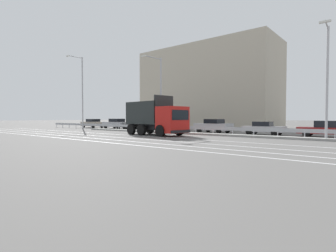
{
  "coord_description": "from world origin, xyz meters",
  "views": [
    {
      "loc": [
        15.08,
        -20.17,
        1.67
      ],
      "look_at": [
        -1.49,
        0.11,
        0.84
      ],
      "focal_mm": 28.0,
      "sensor_mm": 36.0,
      "label": 1
    }
  ],
  "objects_px": {
    "parked_car_0": "(93,123)",
    "parked_car_3": "(171,126)",
    "parked_car_5": "(264,128)",
    "parked_car_2": "(137,125)",
    "parked_car_1": "(116,124)",
    "dump_truck": "(162,121)",
    "parked_car_6": "(326,129)",
    "street_lamp_0": "(81,90)",
    "street_lamp_1": "(159,91)",
    "street_lamp_2": "(327,77)",
    "median_road_sign": "(151,122)",
    "parked_car_4": "(213,126)"
  },
  "relations": [
    {
      "from": "parked_car_5",
      "to": "parked_car_4",
      "type": "bearing_deg",
      "value": -93.66
    },
    {
      "from": "parked_car_2",
      "to": "parked_car_4",
      "type": "relative_size",
      "value": 1.13
    },
    {
      "from": "parked_car_0",
      "to": "parked_car_1",
      "type": "relative_size",
      "value": 0.97
    },
    {
      "from": "parked_car_0",
      "to": "parked_car_3",
      "type": "relative_size",
      "value": 1.08
    },
    {
      "from": "dump_truck",
      "to": "street_lamp_0",
      "type": "height_order",
      "value": "street_lamp_0"
    },
    {
      "from": "street_lamp_2",
      "to": "parked_car_2",
      "type": "xyz_separation_m",
      "value": [
        -23.4,
        3.61,
        -3.93
      ]
    },
    {
      "from": "parked_car_0",
      "to": "parked_car_4",
      "type": "distance_m",
      "value": 22.64
    },
    {
      "from": "dump_truck",
      "to": "parked_car_3",
      "type": "distance_m",
      "value": 8.53
    },
    {
      "from": "parked_car_2",
      "to": "parked_car_6",
      "type": "bearing_deg",
      "value": 85.83
    },
    {
      "from": "dump_truck",
      "to": "street_lamp_0",
      "type": "xyz_separation_m",
      "value": [
        -18.38,
        3.25,
        4.45
      ]
    },
    {
      "from": "parked_car_4",
      "to": "parked_car_6",
      "type": "height_order",
      "value": "parked_car_4"
    },
    {
      "from": "street_lamp_0",
      "to": "parked_car_3",
      "type": "relative_size",
      "value": 2.59
    },
    {
      "from": "dump_truck",
      "to": "parked_car_2",
      "type": "bearing_deg",
      "value": -117.82
    },
    {
      "from": "dump_truck",
      "to": "median_road_sign",
      "type": "bearing_deg",
      "value": -121.3
    },
    {
      "from": "median_road_sign",
      "to": "parked_car_3",
      "type": "distance_m",
      "value": 3.93
    },
    {
      "from": "dump_truck",
      "to": "street_lamp_1",
      "type": "distance_m",
      "value": 5.14
    },
    {
      "from": "dump_truck",
      "to": "parked_car_0",
      "type": "height_order",
      "value": "dump_truck"
    },
    {
      "from": "parked_car_1",
      "to": "street_lamp_2",
      "type": "bearing_deg",
      "value": -100.7
    },
    {
      "from": "parked_car_3",
      "to": "parked_car_5",
      "type": "bearing_deg",
      "value": 91.1
    },
    {
      "from": "parked_car_6",
      "to": "parked_car_5",
      "type": "bearing_deg",
      "value": 91.07
    },
    {
      "from": "parked_car_5",
      "to": "parked_car_1",
      "type": "bearing_deg",
      "value": -93.46
    },
    {
      "from": "parked_car_1",
      "to": "parked_car_5",
      "type": "distance_m",
      "value": 22.62
    },
    {
      "from": "dump_truck",
      "to": "median_road_sign",
      "type": "height_order",
      "value": "dump_truck"
    },
    {
      "from": "median_road_sign",
      "to": "street_lamp_2",
      "type": "xyz_separation_m",
      "value": [
        17.25,
        0.0,
        3.36
      ]
    },
    {
      "from": "dump_truck",
      "to": "street_lamp_1",
      "type": "bearing_deg",
      "value": -130.22
    },
    {
      "from": "street_lamp_2",
      "to": "parked_car_3",
      "type": "xyz_separation_m",
      "value": [
        -17.42,
        3.88,
        -3.93
      ]
    },
    {
      "from": "parked_car_5",
      "to": "dump_truck",
      "type": "bearing_deg",
      "value": -47.94
    },
    {
      "from": "parked_car_0",
      "to": "parked_car_2",
      "type": "bearing_deg",
      "value": -90.72
    },
    {
      "from": "dump_truck",
      "to": "parked_car_3",
      "type": "bearing_deg",
      "value": -142.11
    },
    {
      "from": "parked_car_6",
      "to": "dump_truck",
      "type": "bearing_deg",
      "value": 118.64
    },
    {
      "from": "street_lamp_0",
      "to": "parked_car_6",
      "type": "distance_m",
      "value": 31.3
    },
    {
      "from": "parked_car_4",
      "to": "parked_car_0",
      "type": "bearing_deg",
      "value": 92.9
    },
    {
      "from": "median_road_sign",
      "to": "parked_car_5",
      "type": "height_order",
      "value": "median_road_sign"
    },
    {
      "from": "parked_car_3",
      "to": "parked_car_1",
      "type": "bearing_deg",
      "value": -89.02
    },
    {
      "from": "street_lamp_0",
      "to": "parked_car_6",
      "type": "relative_size",
      "value": 2.48
    },
    {
      "from": "parked_car_0",
      "to": "parked_car_5",
      "type": "height_order",
      "value": "parked_car_0"
    },
    {
      "from": "dump_truck",
      "to": "parked_car_6",
      "type": "distance_m",
      "value": 14.22
    },
    {
      "from": "parked_car_5",
      "to": "parked_car_3",
      "type": "bearing_deg",
      "value": -93.4
    },
    {
      "from": "street_lamp_1",
      "to": "parked_car_6",
      "type": "xyz_separation_m",
      "value": [
        15.04,
        4.36,
        -3.91
      ]
    },
    {
      "from": "dump_truck",
      "to": "parked_car_6",
      "type": "xyz_separation_m",
      "value": [
        12.25,
        7.19,
        -0.66
      ]
    },
    {
      "from": "median_road_sign",
      "to": "street_lamp_1",
      "type": "height_order",
      "value": "street_lamp_1"
    },
    {
      "from": "parked_car_1",
      "to": "parked_car_3",
      "type": "height_order",
      "value": "parked_car_1"
    },
    {
      "from": "street_lamp_0",
      "to": "parked_car_5",
      "type": "relative_size",
      "value": 2.72
    },
    {
      "from": "parked_car_2",
      "to": "parked_car_1",
      "type": "bearing_deg",
      "value": -100.81
    },
    {
      "from": "parked_car_3",
      "to": "parked_car_2",
      "type": "bearing_deg",
      "value": -85.15
    },
    {
      "from": "street_lamp_0",
      "to": "parked_car_3",
      "type": "height_order",
      "value": "street_lamp_0"
    },
    {
      "from": "street_lamp_0",
      "to": "street_lamp_1",
      "type": "xyz_separation_m",
      "value": [
        15.59,
        -0.42,
        -1.2
      ]
    },
    {
      "from": "median_road_sign",
      "to": "street_lamp_1",
      "type": "relative_size",
      "value": 0.28
    },
    {
      "from": "parked_car_4",
      "to": "street_lamp_2",
      "type": "bearing_deg",
      "value": -105.59
    },
    {
      "from": "parked_car_6",
      "to": "median_road_sign",
      "type": "bearing_deg",
      "value": 101.45
    }
  ]
}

